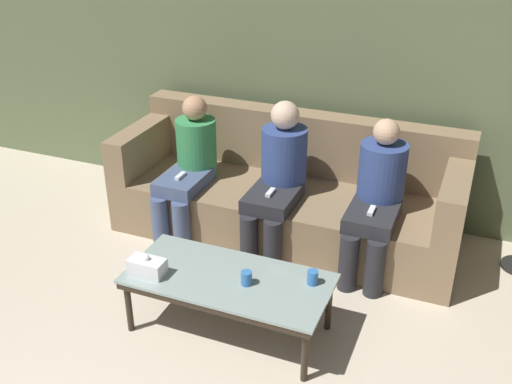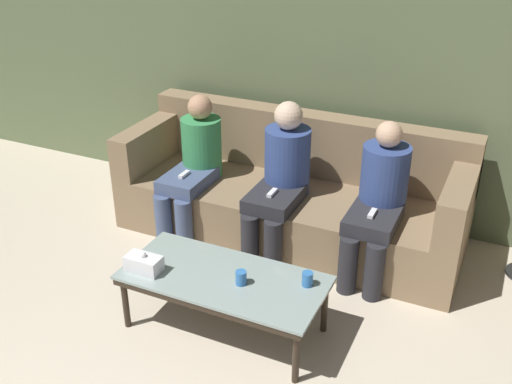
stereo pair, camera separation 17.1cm
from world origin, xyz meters
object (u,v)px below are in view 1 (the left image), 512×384
(cup_near_right, at_px, (313,277))
(seated_person_mid_right, at_px, (377,194))
(seated_person_mid_left, at_px, (279,175))
(seated_person_left_end, at_px, (190,164))
(cup_near_left, at_px, (246,278))
(tissue_box, at_px, (147,266))
(couch, at_px, (288,195))
(coffee_table, at_px, (228,283))

(cup_near_right, bearing_deg, seated_person_mid_right, 79.17)
(seated_person_mid_left, bearing_deg, seated_person_left_end, -178.66)
(seated_person_mid_right, bearing_deg, seated_person_left_end, -179.50)
(cup_near_right, xyz_separation_m, seated_person_mid_left, (-0.55, 0.91, 0.16))
(cup_near_left, relative_size, seated_person_mid_left, 0.08)
(cup_near_right, bearing_deg, cup_near_left, -157.20)
(tissue_box, height_order, seated_person_mid_right, seated_person_mid_right)
(seated_person_mid_left, bearing_deg, cup_near_left, -79.74)
(couch, bearing_deg, cup_near_right, -64.21)
(coffee_table, xyz_separation_m, cup_near_right, (0.49, 0.13, 0.08))
(cup_near_right, xyz_separation_m, seated_person_left_end, (-1.27, 0.90, 0.13))
(tissue_box, xyz_separation_m, seated_person_mid_left, (0.40, 1.19, 0.16))
(tissue_box, bearing_deg, cup_near_left, 11.89)
(seated_person_mid_right, bearing_deg, couch, 162.50)
(cup_near_left, distance_m, tissue_box, 0.61)
(cup_near_left, relative_size, seated_person_left_end, 0.08)
(seated_person_left_end, relative_size, seated_person_mid_left, 0.96)
(seated_person_mid_left, bearing_deg, couch, 90.00)
(cup_near_left, bearing_deg, cup_near_right, 22.80)
(cup_near_left, bearing_deg, seated_person_mid_right, 63.39)
(couch, distance_m, cup_near_right, 1.27)
(seated_person_left_end, distance_m, seated_person_mid_left, 0.72)
(tissue_box, bearing_deg, couch, 74.16)
(cup_near_left, xyz_separation_m, tissue_box, (-0.59, -0.13, 0.01))
(couch, bearing_deg, seated_person_left_end, -161.59)
(seated_person_left_end, xyz_separation_m, seated_person_mid_left, (0.72, 0.02, 0.03))
(couch, distance_m, seated_person_left_end, 0.80)
(coffee_table, height_order, cup_near_right, cup_near_right)
(cup_near_left, height_order, tissue_box, tissue_box)
(coffee_table, bearing_deg, couch, 92.93)
(couch, relative_size, seated_person_mid_left, 2.34)
(couch, height_order, cup_near_right, couch)
(tissue_box, relative_size, seated_person_mid_right, 0.20)
(tissue_box, xyz_separation_m, seated_person_mid_right, (1.12, 1.19, 0.14))
(coffee_table, height_order, seated_person_left_end, seated_person_left_end)
(cup_near_right, relative_size, seated_person_mid_left, 0.08)
(cup_near_left, bearing_deg, couch, 98.51)
(seated_person_mid_left, bearing_deg, seated_person_mid_right, -0.33)
(cup_near_right, height_order, seated_person_left_end, seated_person_left_end)
(coffee_table, distance_m, seated_person_left_end, 1.31)
(seated_person_left_end, height_order, seated_person_mid_left, seated_person_mid_left)
(couch, relative_size, tissue_box, 11.96)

